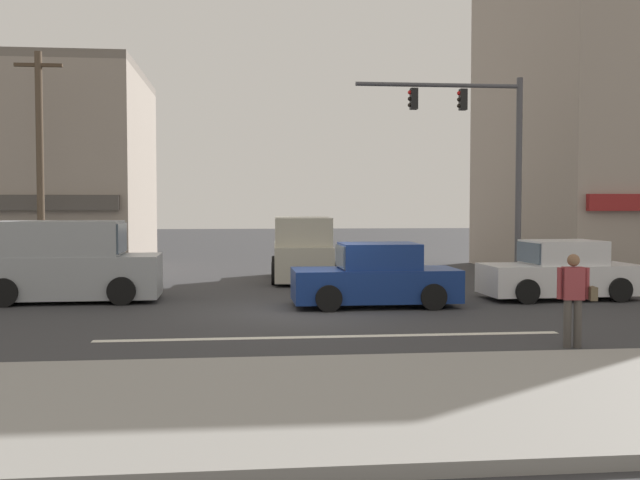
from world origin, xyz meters
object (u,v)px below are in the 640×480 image
Objects in this scene: van_crossing_leftbound at (66,263)px; sedan_crossing_center at (376,278)px; utility_pole_near_left at (40,166)px; pedestrian_foreground_with_bag at (574,294)px; sedan_waiting_far at (560,273)px; van_parked_curbside at (302,250)px; traffic_light_mast at (486,148)px.

sedan_crossing_center is at bearing -12.65° from van_crossing_leftbound.
utility_pole_near_left is 4.26× the size of pedestrian_foreground_with_bag.
sedan_waiting_far is at bearing -16.09° from utility_pole_near_left.
sedan_crossing_center is 6.26m from pedestrian_foreground_with_bag.
sedan_crossing_center and sedan_waiting_far have the same top height.
pedestrian_foreground_with_bag reaches higher than sedan_crossing_center.
pedestrian_foreground_with_bag is at bearing -66.37° from sedan_crossing_center.
van_parked_curbside is 12.80m from pedestrian_foreground_with_bag.
van_parked_curbside is 6.63m from sedan_crossing_center.
sedan_crossing_center is at bearing -170.51° from sedan_waiting_far.
van_crossing_leftbound reaches higher than pedestrian_foreground_with_bag.
sedan_crossing_center is at bearing -78.75° from van_parked_curbside.
sedan_waiting_far is (14.51, -4.18, -2.99)m from utility_pole_near_left.
utility_pole_near_left is at bearing 151.59° from sedan_crossing_center.
van_parked_curbside is (-5.03, 3.77, -3.17)m from traffic_light_mast.
sedan_crossing_center is 5.25m from sedan_waiting_far.
van_crossing_leftbound reaches higher than sedan_crossing_center.
van_crossing_leftbound is 1.13× the size of sedan_crossing_center.
van_crossing_leftbound is (1.46, -3.28, -2.70)m from utility_pole_near_left.
sedan_waiting_far is (5.18, 0.87, 0.00)m from sedan_crossing_center.
pedestrian_foreground_with_bag is (3.80, -12.22, -0.05)m from van_parked_curbside.
van_parked_curbside is 1.01× the size of van_crossing_leftbound.
sedan_crossing_center is (9.33, -5.05, -2.99)m from utility_pole_near_left.
sedan_crossing_center is (-3.74, -2.72, -3.46)m from traffic_light_mast.
pedestrian_foreground_with_bag is at bearing -98.28° from traffic_light_mast.
pedestrian_foreground_with_bag reaches higher than sedan_waiting_far.
sedan_waiting_far is at bearing 67.95° from pedestrian_foreground_with_bag.
van_crossing_leftbound is (-6.59, -4.72, 0.00)m from van_parked_curbside.
van_crossing_leftbound is at bearing -144.37° from van_parked_curbside.
pedestrian_foreground_with_bag is at bearing -42.31° from utility_pole_near_left.
van_parked_curbside is at bearing 35.63° from van_crossing_leftbound.
traffic_light_mast is 9.13m from pedestrian_foreground_with_bag.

